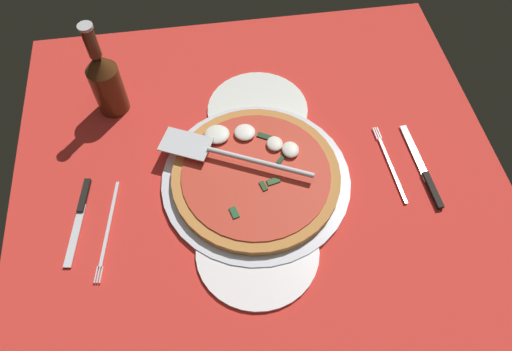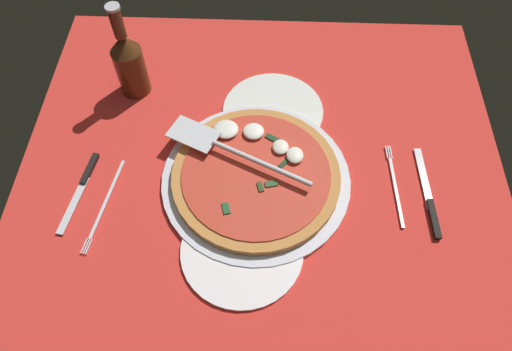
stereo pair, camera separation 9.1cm
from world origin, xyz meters
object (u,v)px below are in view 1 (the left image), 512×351
Objects in this scene: pizza_server at (227,154)px; place_setting_far at (407,169)px; beer_bottle at (105,81)px; dinner_plate_right at (258,251)px; pizza at (256,174)px; dinner_plate_left at (258,110)px; place_setting_near at (94,222)px.

pizza_server reaches higher than place_setting_far.
beer_bottle is at bearing 64.12° from place_setting_far.
place_setting_far is (-13.15, 32.07, -0.15)cm from dinner_plate_right.
pizza is 30.30cm from place_setting_far.
place_setting_far is at bearing 66.65° from beer_bottle.
place_setting_far is 0.92× the size of beer_bottle.
beer_bottle is at bearing -100.29° from dinner_plate_left.
dinner_plate_right is 1.07× the size of place_setting_far.
place_setting_near is (8.61, -26.07, -4.47)cm from pizza_server.
place_setting_near is at bearing -7.43° from beer_bottle.
beer_bottle reaches higher than dinner_plate_left.
pizza is at bearing -9.75° from dinner_plate_left.
pizza is (-15.14, 1.90, 1.74)cm from dinner_plate_right.
dinner_plate_right is 30.93cm from place_setting_near.
beer_bottle reaches higher than pizza.
place_setting_near is at bearing 90.16° from place_setting_far.
place_setting_far reaches higher than dinner_plate_left.
place_setting_near is (-10.27, -29.17, -0.15)cm from dinner_plate_right.
pizza_server is at bearing 49.54° from beer_bottle.
place_setting_near is 29.11cm from beer_bottle.
beer_bottle reaches higher than place_setting_far.
pizza is at bearing 172.83° from dinner_plate_right.
dinner_plate_left is 40.67cm from place_setting_near.
beer_bottle is (-38.02, -25.55, 7.86)cm from dinner_plate_right.
pizza_server is at bearing -30.40° from dinner_plate_left.
dinner_plate_left is at bearing -94.98° from pizza_server.
pizza_server is at bearing -126.70° from pizza.
dinner_plate_right is (32.50, -4.89, 0.00)cm from dinner_plate_left.
dinner_plate_left is 33.37cm from place_setting_far.
place_setting_far is (19.35, 27.19, -0.15)cm from dinner_plate_left.
beer_bottle is (-5.52, -30.44, 7.86)cm from dinner_plate_left.
dinner_plate_left and dinner_plate_right have the same top height.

